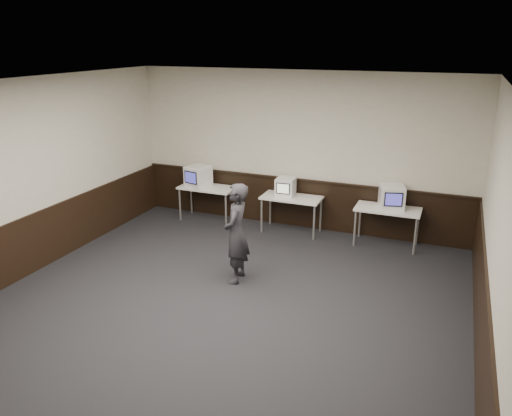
# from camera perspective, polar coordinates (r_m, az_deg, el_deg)

# --- Properties ---
(floor) EXTENTS (8.00, 8.00, 0.00)m
(floor) POSITION_cam_1_polar(r_m,az_deg,el_deg) (7.30, -5.09, -12.37)
(floor) COLOR black
(floor) RESTS_ON ground
(ceiling) EXTENTS (8.00, 8.00, 0.00)m
(ceiling) POSITION_cam_1_polar(r_m,az_deg,el_deg) (6.27, -5.96, 13.50)
(ceiling) COLOR white
(ceiling) RESTS_ON back_wall
(back_wall) EXTENTS (7.00, 0.00, 7.00)m
(back_wall) POSITION_cam_1_polar(r_m,az_deg,el_deg) (10.19, 4.91, 6.48)
(back_wall) COLOR beige
(back_wall) RESTS_ON ground
(left_wall) EXTENTS (0.00, 8.00, 8.00)m
(left_wall) POSITION_cam_1_polar(r_m,az_deg,el_deg) (8.74, -26.36, 2.46)
(left_wall) COLOR beige
(left_wall) RESTS_ON ground
(right_wall) EXTENTS (0.00, 8.00, 8.00)m
(right_wall) POSITION_cam_1_polar(r_m,az_deg,el_deg) (5.96, 26.06, -4.56)
(right_wall) COLOR beige
(right_wall) RESTS_ON ground
(wainscot_back) EXTENTS (6.98, 0.04, 1.00)m
(wainscot_back) POSITION_cam_1_polar(r_m,az_deg,el_deg) (10.47, 4.71, 0.56)
(wainscot_back) COLOR black
(wainscot_back) RESTS_ON back_wall
(wainscot_left) EXTENTS (0.04, 7.98, 1.00)m
(wainscot_left) POSITION_cam_1_polar(r_m,az_deg,el_deg) (9.06, -25.28, -4.23)
(wainscot_left) COLOR black
(wainscot_left) RESTS_ON left_wall
(wainscot_right) EXTENTS (0.04, 7.98, 1.00)m
(wainscot_right) POSITION_cam_1_polar(r_m,az_deg,el_deg) (6.45, 24.45, -13.57)
(wainscot_right) COLOR black
(wainscot_right) RESTS_ON right_wall
(wainscot_rail) EXTENTS (6.98, 0.06, 0.04)m
(wainscot_rail) POSITION_cam_1_polar(r_m,az_deg,el_deg) (10.30, 4.75, 3.28)
(wainscot_rail) COLOR black
(wainscot_rail) RESTS_ON wainscot_back
(desk_left) EXTENTS (1.20, 0.60, 0.75)m
(desk_left) POSITION_cam_1_polar(r_m,az_deg,el_deg) (10.77, -5.57, 2.07)
(desk_left) COLOR silver
(desk_left) RESTS_ON ground
(desk_center) EXTENTS (1.20, 0.60, 0.75)m
(desk_center) POSITION_cam_1_polar(r_m,az_deg,el_deg) (10.07, 4.08, 0.90)
(desk_center) COLOR silver
(desk_center) RESTS_ON ground
(desk_right) EXTENTS (1.20, 0.60, 0.75)m
(desk_right) POSITION_cam_1_polar(r_m,az_deg,el_deg) (9.69, 14.82, -0.43)
(desk_right) COLOR silver
(desk_right) RESTS_ON ground
(emac_left) EXTENTS (0.54, 0.56, 0.45)m
(emac_left) POSITION_cam_1_polar(r_m,az_deg,el_deg) (10.75, -6.64, 3.63)
(emac_left) COLOR white
(emac_left) RESTS_ON desk_left
(emac_center) EXTENTS (0.39, 0.42, 0.37)m
(emac_center) POSITION_cam_1_polar(r_m,az_deg,el_deg) (10.06, 3.39, 2.43)
(emac_center) COLOR white
(emac_center) RESTS_ON desk_center
(emac_right) EXTENTS (0.55, 0.56, 0.44)m
(emac_right) POSITION_cam_1_polar(r_m,az_deg,el_deg) (9.62, 15.26, 1.24)
(emac_right) COLOR white
(emac_right) RESTS_ON desk_right
(person) EXTENTS (0.47, 0.65, 1.65)m
(person) POSITION_cam_1_polar(r_m,az_deg,el_deg) (7.96, -2.26, -2.91)
(person) COLOR #26252A
(person) RESTS_ON ground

